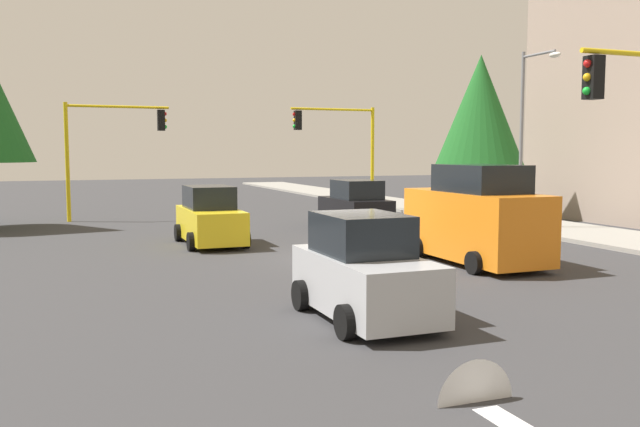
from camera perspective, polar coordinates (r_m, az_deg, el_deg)
ground_plane at (r=19.75m, az=2.30°, el=-3.84°), size 120.00×120.00×0.00m
sidewalk_kerb at (r=29.44m, az=17.37°, el=-0.91°), size 80.00×4.00×0.15m
lane_arrow_near at (r=8.55m, az=15.08°, el=-16.38°), size 2.40×1.10×1.10m
traffic_signal_far_left at (r=34.61m, az=1.72°, el=6.48°), size 0.36×4.59×5.42m
traffic_signal_far_right at (r=31.97m, az=-17.41°, el=6.20°), size 0.36×4.59×5.31m
street_lamp_curbside at (r=27.41m, az=17.29°, el=7.60°), size 2.15×0.28×7.00m
tree_roadside_mid at (r=31.45m, az=13.46°, el=8.37°), size 4.09×4.09×7.47m
delivery_van_orange at (r=19.23m, az=13.10°, el=-0.37°), size 4.80×2.22×2.77m
car_silver at (r=12.59m, az=3.76°, el=-4.97°), size 3.62×1.95×1.98m
car_yellow at (r=22.92m, az=-9.33°, el=-0.38°), size 4.06×1.97×1.98m
car_black at (r=27.54m, az=3.03°, el=0.63°), size 3.86×2.10×1.98m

